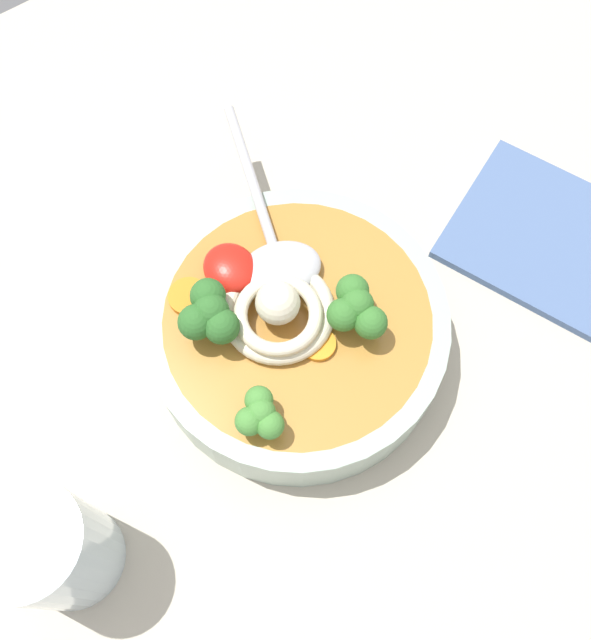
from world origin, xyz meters
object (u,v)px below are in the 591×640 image
soup_bowl (296,333)px  noodle_pile (278,310)px  soup_spoon (275,252)px  drinking_glass (55,556)px  folded_napkin (560,244)px

soup_bowl → noodle_pile: bearing=-137.4°
soup_bowl → noodle_pile: 3.79cm
soup_spoon → soup_bowl: bearing=180.0°
soup_bowl → drinking_glass: 22.04cm
soup_spoon → folded_napkin: (10.41, 21.06, -5.51)cm
noodle_pile → drinking_glass: size_ratio=0.82×
soup_spoon → folded_napkin: size_ratio=1.00×
drinking_glass → folded_napkin: 44.51cm
soup_spoon → drinking_glass: 24.94cm
noodle_pile → drinking_glass: bearing=-75.7°
drinking_glass → noodle_pile: bearing=104.3°
noodle_pile → folded_napkin: 25.15cm
soup_bowl → folded_napkin: bearing=76.5°
noodle_pile → soup_spoon: (-4.02, 2.56, -0.31)cm
soup_bowl → folded_napkin: 23.54cm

